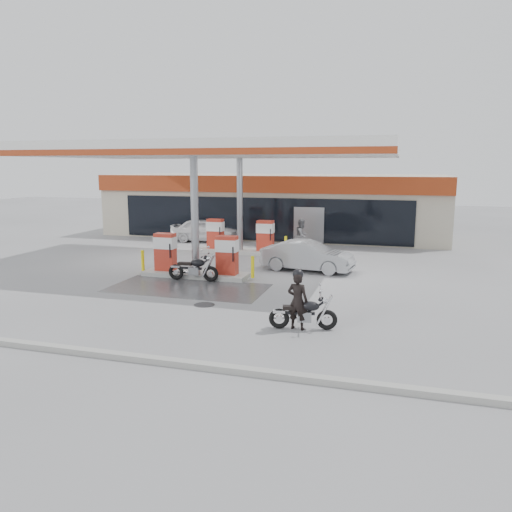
{
  "coord_description": "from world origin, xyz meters",
  "views": [
    {
      "loc": [
        8.22,
        -17.07,
        4.63
      ],
      "look_at": [
        2.94,
        0.98,
        1.2
      ],
      "focal_mm": 35.0,
      "sensor_mm": 36.0,
      "label": 1
    }
  ],
  "objects_px": {
    "biker_main": "(298,301)",
    "parked_car_left": "(204,227)",
    "main_motorcycle": "(304,314)",
    "attendant": "(302,236)",
    "parked_motorcycle": "(194,269)",
    "pump_island_near": "(196,260)",
    "pump_island_far": "(240,240)",
    "sedan_white": "(205,230)",
    "hatchback_silver": "(307,256)"
  },
  "relations": [
    {
      "from": "main_motorcycle",
      "to": "sedan_white",
      "type": "relative_size",
      "value": 0.47
    },
    {
      "from": "pump_island_near",
      "to": "sedan_white",
      "type": "bearing_deg",
      "value": 109.83
    },
    {
      "from": "main_motorcycle",
      "to": "attendant",
      "type": "distance_m",
      "value": 12.94
    },
    {
      "from": "pump_island_far",
      "to": "main_motorcycle",
      "type": "height_order",
      "value": "pump_island_far"
    },
    {
      "from": "pump_island_near",
      "to": "hatchback_silver",
      "type": "xyz_separation_m",
      "value": [
        4.31,
        2.43,
        -0.04
      ]
    },
    {
      "from": "parked_motorcycle",
      "to": "pump_island_near",
      "type": "bearing_deg",
      "value": 105.26
    },
    {
      "from": "pump_island_near",
      "to": "attendant",
      "type": "height_order",
      "value": "attendant"
    },
    {
      "from": "biker_main",
      "to": "parked_car_left",
      "type": "height_order",
      "value": "biker_main"
    },
    {
      "from": "pump_island_far",
      "to": "biker_main",
      "type": "height_order",
      "value": "pump_island_far"
    },
    {
      "from": "biker_main",
      "to": "parked_motorcycle",
      "type": "height_order",
      "value": "biker_main"
    },
    {
      "from": "main_motorcycle",
      "to": "parked_car_left",
      "type": "xyz_separation_m",
      "value": [
        -10.2,
        17.54,
        0.1
      ]
    },
    {
      "from": "pump_island_far",
      "to": "biker_main",
      "type": "relative_size",
      "value": 3.09
    },
    {
      "from": "biker_main",
      "to": "sedan_white",
      "type": "distance_m",
      "value": 17.22
    },
    {
      "from": "biker_main",
      "to": "sedan_white",
      "type": "height_order",
      "value": "biker_main"
    },
    {
      "from": "pump_island_far",
      "to": "hatchback_silver",
      "type": "distance_m",
      "value": 5.59
    },
    {
      "from": "sedan_white",
      "to": "parked_car_left",
      "type": "xyz_separation_m",
      "value": [
        -1.18,
        2.8,
        -0.16
      ]
    },
    {
      "from": "pump_island_near",
      "to": "attendant",
      "type": "distance_m",
      "value": 7.79
    },
    {
      "from": "parked_motorcycle",
      "to": "hatchback_silver",
      "type": "xyz_separation_m",
      "value": [
        4.05,
        3.23,
        0.18
      ]
    },
    {
      "from": "pump_island_near",
      "to": "parked_motorcycle",
      "type": "distance_m",
      "value": 0.86
    },
    {
      "from": "pump_island_far",
      "to": "hatchback_silver",
      "type": "bearing_deg",
      "value": -39.61
    },
    {
      "from": "pump_island_near",
      "to": "parked_motorcycle",
      "type": "xyz_separation_m",
      "value": [
        0.26,
        -0.79,
        -0.22
      ]
    },
    {
      "from": "pump_island_far",
      "to": "sedan_white",
      "type": "relative_size",
      "value": 1.23
    },
    {
      "from": "attendant",
      "to": "hatchback_silver",
      "type": "distance_m",
      "value": 4.85
    },
    {
      "from": "attendant",
      "to": "hatchback_silver",
      "type": "bearing_deg",
      "value": -149.81
    },
    {
      "from": "pump_island_far",
      "to": "main_motorcycle",
      "type": "bearing_deg",
      "value": -63.73
    },
    {
      "from": "main_motorcycle",
      "to": "attendant",
      "type": "relative_size",
      "value": 1.09
    },
    {
      "from": "main_motorcycle",
      "to": "parked_motorcycle",
      "type": "height_order",
      "value": "parked_motorcycle"
    },
    {
      "from": "parked_motorcycle",
      "to": "main_motorcycle",
      "type": "bearing_deg",
      "value": -43.81
    },
    {
      "from": "sedan_white",
      "to": "attendant",
      "type": "bearing_deg",
      "value": -112.5
    },
    {
      "from": "main_motorcycle",
      "to": "parked_motorcycle",
      "type": "bearing_deg",
      "value": 127.68
    },
    {
      "from": "main_motorcycle",
      "to": "hatchback_silver",
      "type": "bearing_deg",
      "value": 88.67
    },
    {
      "from": "pump_island_near",
      "to": "pump_island_far",
      "type": "distance_m",
      "value": 6.0
    },
    {
      "from": "pump_island_far",
      "to": "sedan_white",
      "type": "distance_m",
      "value": 4.61
    },
    {
      "from": "pump_island_near",
      "to": "sedan_white",
      "type": "xyz_separation_m",
      "value": [
        -3.32,
        9.2,
        0.0
      ]
    },
    {
      "from": "pump_island_far",
      "to": "parked_motorcycle",
      "type": "height_order",
      "value": "pump_island_far"
    },
    {
      "from": "sedan_white",
      "to": "parked_car_left",
      "type": "relative_size",
      "value": 1.1
    },
    {
      "from": "biker_main",
      "to": "parked_car_left",
      "type": "bearing_deg",
      "value": -51.81
    },
    {
      "from": "pump_island_near",
      "to": "biker_main",
      "type": "relative_size",
      "value": 3.09
    },
    {
      "from": "pump_island_far",
      "to": "attendant",
      "type": "bearing_deg",
      "value": 19.86
    },
    {
      "from": "main_motorcycle",
      "to": "parked_car_left",
      "type": "distance_m",
      "value": 20.29
    },
    {
      "from": "main_motorcycle",
      "to": "hatchback_silver",
      "type": "xyz_separation_m",
      "value": [
        -1.39,
        7.98,
        0.23
      ]
    },
    {
      "from": "hatchback_silver",
      "to": "pump_island_far",
      "type": "bearing_deg",
      "value": 57.63
    },
    {
      "from": "parked_motorcycle",
      "to": "parked_car_left",
      "type": "relative_size",
      "value": 0.56
    },
    {
      "from": "attendant",
      "to": "hatchback_silver",
      "type": "xyz_separation_m",
      "value": [
        1.18,
        -4.7,
        -0.22
      ]
    },
    {
      "from": "sedan_white",
      "to": "parked_car_left",
      "type": "distance_m",
      "value": 3.04
    },
    {
      "from": "parked_motorcycle",
      "to": "sedan_white",
      "type": "height_order",
      "value": "sedan_white"
    },
    {
      "from": "pump_island_near",
      "to": "parked_motorcycle",
      "type": "height_order",
      "value": "pump_island_near"
    },
    {
      "from": "pump_island_near",
      "to": "parked_car_left",
      "type": "xyz_separation_m",
      "value": [
        -4.5,
        12.0,
        -0.16
      ]
    },
    {
      "from": "sedan_white",
      "to": "hatchback_silver",
      "type": "relative_size",
      "value": 1.03
    },
    {
      "from": "parked_motorcycle",
      "to": "sedan_white",
      "type": "bearing_deg",
      "value": 106.99
    }
  ]
}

